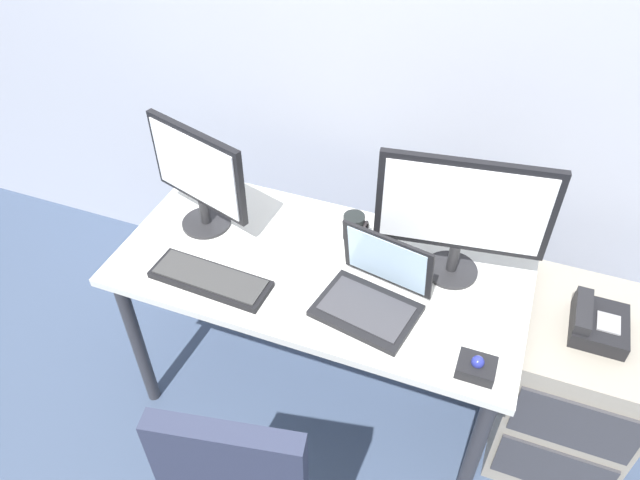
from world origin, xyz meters
TOP-DOWN VIEW (x-y plane):
  - ground_plane at (0.00, 0.00)m, footprint 8.00×8.00m
  - back_wall at (0.00, 0.69)m, footprint 6.00×0.10m
  - desk at (0.00, 0.00)m, footprint 1.40×0.68m
  - file_cabinet at (0.92, 0.11)m, footprint 0.42×0.53m
  - desk_phone at (0.91, 0.10)m, footprint 0.17×0.20m
  - monitor_main at (0.43, 0.13)m, footprint 0.54×0.18m
  - monitor_side at (-0.47, 0.06)m, footprint 0.41×0.18m
  - keyboard at (-0.31, -0.20)m, footprint 0.42×0.15m
  - laptop at (0.22, -0.10)m, footprint 0.35×0.31m
  - trackball_mouse at (0.58, -0.25)m, footprint 0.11×0.09m
  - coffee_mug at (0.06, 0.18)m, footprint 0.09×0.08m

SIDE VIEW (x-z plane):
  - ground_plane at x=0.00m, z-range 0.00..0.00m
  - file_cabinet at x=0.92m, z-range 0.00..0.67m
  - desk at x=0.00m, z-range 0.28..1.02m
  - desk_phone at x=0.91m, z-range 0.66..0.75m
  - keyboard at x=-0.31m, z-range 0.74..0.76m
  - trackball_mouse at x=0.58m, z-range 0.73..0.79m
  - coffee_mug at x=0.06m, z-range 0.74..0.84m
  - laptop at x=0.22m, z-range 0.67..0.91m
  - monitor_side at x=-0.47m, z-range 0.76..1.16m
  - monitor_main at x=0.43m, z-range 0.77..1.22m
  - back_wall at x=0.00m, z-range 0.00..2.80m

